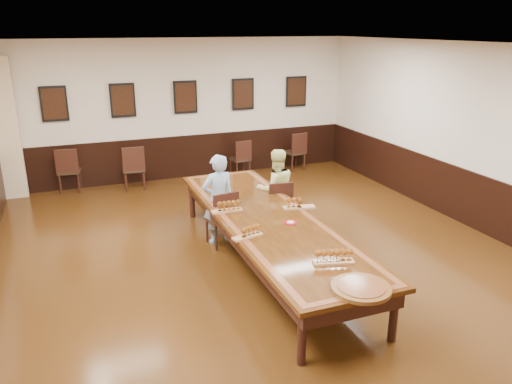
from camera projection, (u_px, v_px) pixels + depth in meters
name	position (u px, v px, depth m)	size (l,w,h in m)	color
floor	(268.00, 264.00, 7.62)	(8.00, 10.00, 0.02)	black
ceiling	(270.00, 45.00, 6.59)	(8.00, 10.00, 0.02)	white
wall_back	(185.00, 110.00, 11.53)	(8.00, 0.02, 3.20)	beige
wall_right	(486.00, 140.00, 8.49)	(0.02, 10.00, 3.20)	beige
chair_man	(221.00, 217.00, 8.15)	(0.44, 0.48, 0.95)	black
chair_woman	(277.00, 205.00, 8.75)	(0.43, 0.47, 0.92)	black
spare_chair_a	(69.00, 169.00, 10.79)	(0.46, 0.50, 0.99)	black
spare_chair_b	(133.00, 167.00, 10.93)	(0.47, 0.51, 1.00)	black
spare_chair_c	(240.00, 158.00, 11.94)	(0.41, 0.45, 0.88)	black
spare_chair_d	(294.00, 151.00, 12.45)	(0.45, 0.49, 0.95)	black
person_man	(218.00, 199.00, 8.15)	(0.55, 0.36, 1.51)	#4C85BF
person_woman	(276.00, 189.00, 8.76)	(0.72, 0.56, 1.44)	#F2F99B
pink_phone	(295.00, 205.00, 7.88)	(0.07, 0.15, 0.01)	#E54C91
curtain	(7.00, 129.00, 10.12)	(0.45, 0.18, 2.90)	beige
wainscoting	(268.00, 234.00, 7.46)	(8.00, 10.00, 1.00)	black
conference_table	(268.00, 227.00, 7.42)	(1.40, 5.00, 0.76)	black
posters	(185.00, 97.00, 11.37)	(6.14, 0.04, 0.74)	black
flight_a	(227.00, 207.00, 7.60)	(0.48, 0.15, 0.18)	#AD7348
flight_b	(297.00, 203.00, 7.72)	(0.52, 0.24, 0.19)	#AD7348
flight_c	(248.00, 232.00, 6.69)	(0.45, 0.23, 0.16)	#AD7348
flight_d	(334.00, 257.00, 5.95)	(0.52, 0.27, 0.19)	#AD7348
red_plate_grp	(291.00, 223.00, 7.17)	(0.18, 0.18, 0.02)	#B60C1B
carved_platter	(361.00, 288.00, 5.36)	(0.65, 0.65, 0.05)	#552E11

